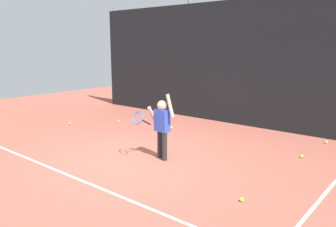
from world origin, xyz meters
The scene contains 16 objects.
ground_plane centered at (0.00, 0.00, 0.00)m, with size 20.00×20.00×0.00m, color #9E5142.
court_line_baseline centered at (0.00, -1.41, 0.00)m, with size 9.00×0.05×0.00m, color white.
court_line_sideline centered at (3.45, 1.00, 0.00)m, with size 0.05×9.00×0.00m, color white.
back_fence_windscreen centered at (0.00, 4.10, 1.77)m, with size 10.73×0.08×3.53m, color black.
fence_post_0 centered at (-5.22, 4.16, 1.84)m, with size 0.09×0.09×3.68m, color slate.
fence_post_1 centered at (-1.74, 4.16, 1.84)m, with size 0.09×0.09×3.68m, color slate.
fence_post_2 centered at (1.74, 4.16, 1.84)m, with size 0.09×0.09×3.68m, color slate.
tennis_player centered at (0.39, 0.32, 0.73)m, with size 0.74×0.57×1.35m.
tennis_ball_0 centered at (2.59, 2.20, 0.03)m, with size 0.07×0.07×0.07m, color #CCE033.
tennis_ball_1 centered at (-0.49, 1.34, 0.03)m, with size 0.07×0.07×0.07m, color #CCE033.
tennis_ball_2 centered at (-1.03, 2.42, 0.03)m, with size 0.07×0.07×0.07m, color #CCE033.
tennis_ball_3 centered at (-2.74, 2.00, 0.03)m, with size 0.07×0.07×0.07m, color #CCE033.
tennis_ball_4 centered at (-0.94, 1.81, 0.03)m, with size 0.07×0.07×0.07m, color #CCE033.
tennis_ball_5 centered at (2.57, -0.38, 0.03)m, with size 0.07×0.07×0.07m, color #CCE033.
tennis_ball_7 centered at (-3.67, 0.92, 0.03)m, with size 0.07×0.07×0.07m, color #CCE033.
tennis_ball_8 centered at (2.70, 3.62, 0.03)m, with size 0.07×0.07×0.07m, color #CCE033.
Camera 1 is at (4.65, -4.63, 2.27)m, focal length 35.87 mm.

